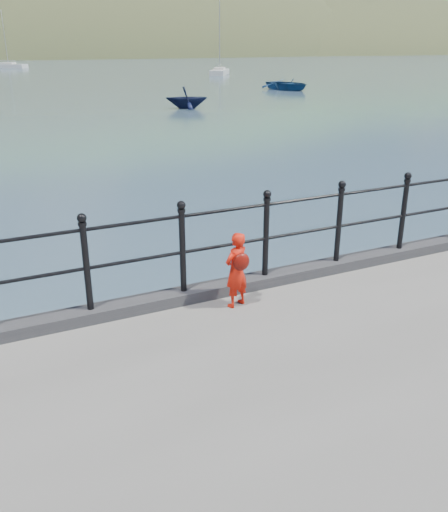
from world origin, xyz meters
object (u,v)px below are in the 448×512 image
launch_blue (288,84)px  sailboat_far (220,72)px  sailboat_deep (9,66)px  child (237,269)px  launch_navy (187,98)px  railing (226,234)px

launch_blue → sailboat_far: 27.21m
launch_blue → sailboat_deep: bearing=96.9°
launch_blue → sailboat_deep: (-19.09, 62.52, -0.18)m
child → sailboat_far: (31.10, 66.68, -1.16)m
launch_navy → child: bearing=176.6°
railing → launch_navy: (11.16, 29.18, -1.11)m
sailboat_deep → launch_blue: bearing=-34.1°
railing → launch_navy: bearing=69.1°
child → sailboat_deep: sailboat_deep is taller
railing → sailboat_deep: size_ratio=1.87×
railing → child: 0.53m
railing → sailboat_far: bearing=64.9°
railing → launch_navy: size_ratio=6.67×
sailboat_deep → sailboat_far: bearing=-16.7°
launch_blue → launch_navy: size_ratio=1.85×
launch_blue → railing: bearing=-133.0°
sailboat_far → launch_navy: bearing=-175.5°
railing → sailboat_far: 73.20m
sailboat_deep → sailboat_far: sailboat_far is taller
child → launch_navy: 31.65m
child → railing: bearing=-116.3°
child → launch_blue: bearing=-142.3°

